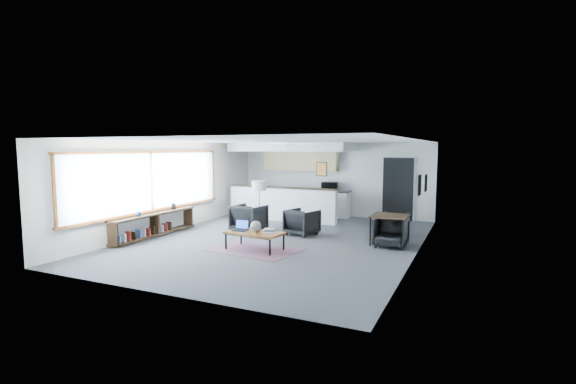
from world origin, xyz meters
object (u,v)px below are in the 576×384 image
at_px(microwave, 330,185).
at_px(laptop, 241,227).
at_px(armchair_left, 249,217).
at_px(dining_chair_near, 391,233).
at_px(floor_lamp, 259,188).
at_px(coffee_table, 255,233).
at_px(book_stack, 269,231).
at_px(dining_chair_far, 394,224).
at_px(ceramic_pot, 256,226).
at_px(dining_table, 390,218).
at_px(armchair_right, 302,221).

bearing_deg(microwave, laptop, -104.06).
xyz_separation_m(armchair_left, dining_chair_near, (4.10, -0.20, -0.10)).
height_order(armchair_left, dining_chair_near, armchair_left).
bearing_deg(armchair_left, laptop, 118.36).
distance_m(laptop, floor_lamp, 2.10).
xyz_separation_m(coffee_table, floor_lamp, (-0.92, 1.94, 0.88)).
bearing_deg(laptop, book_stack, -3.94).
bearing_deg(laptop, dining_chair_near, 19.82).
height_order(dining_chair_near, dining_chair_far, dining_chair_near).
distance_m(laptop, ceramic_pot, 0.43).
height_order(floor_lamp, microwave, floor_lamp).
bearing_deg(microwave, ceramic_pot, -99.51).
distance_m(floor_lamp, microwave, 3.56).
bearing_deg(dining_table, armchair_left, -179.10).
relative_size(floor_lamp, microwave, 2.81).
relative_size(armchair_left, dining_table, 0.99).
bearing_deg(floor_lamp, coffee_table, -64.64).
relative_size(dining_table, dining_chair_far, 1.48).
relative_size(coffee_table, armchair_left, 1.60).
bearing_deg(armchair_left, ceramic_pot, 128.10).
xyz_separation_m(dining_chair_near, dining_chair_far, (-0.19, 1.47, -0.04)).
height_order(dining_chair_far, microwave, microwave).
height_order(book_stack, armchair_left, armchair_left).
xyz_separation_m(dining_chair_near, microwave, (-2.85, 3.70, 0.77)).
distance_m(dining_table, microwave, 4.44).
bearing_deg(dining_table, dining_chair_far, 94.73).
distance_m(armchair_right, floor_lamp, 1.56).
bearing_deg(book_stack, dining_chair_near, 31.88).
distance_m(coffee_table, ceramic_pot, 0.17).
relative_size(book_stack, dining_chair_near, 0.52).
relative_size(coffee_table, floor_lamp, 0.94).
relative_size(coffee_table, dining_chair_far, 2.33).
relative_size(laptop, floor_lamp, 0.25).
bearing_deg(floor_lamp, dining_table, -0.25).
bearing_deg(dining_table, floor_lamp, 179.75).
relative_size(ceramic_pot, armchair_left, 0.30).
bearing_deg(dining_chair_near, armchair_right, 171.20).
bearing_deg(laptop, microwave, 79.04).
height_order(laptop, armchair_right, armchair_right).
relative_size(laptop, armchair_right, 0.46).
height_order(laptop, dining_table, dining_table).
xyz_separation_m(floor_lamp, dining_table, (3.72, -0.02, -0.61)).
relative_size(book_stack, microwave, 0.66).
relative_size(armchair_right, dining_chair_near, 1.18).
relative_size(book_stack, armchair_left, 0.40).
relative_size(armchair_right, dining_chair_far, 1.33).
bearing_deg(dining_chair_far, floor_lamp, 21.38).
bearing_deg(armchair_right, dining_table, -168.43).
bearing_deg(book_stack, coffee_table, -166.27).
distance_m(ceramic_pot, dining_chair_near, 3.31).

